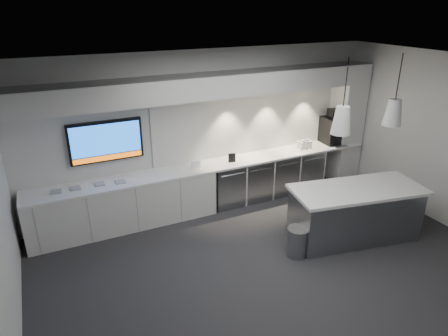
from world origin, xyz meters
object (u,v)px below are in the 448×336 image
wall_tv (106,141)px  bin (297,242)px  coffee_machine (333,129)px  island (354,213)px

wall_tv → bin: (2.41, -2.36, -1.32)m
wall_tv → bin: wall_tv is taller
wall_tv → bin: size_ratio=2.61×
bin → coffee_machine: (2.34, 2.11, 0.97)m
island → coffee_machine: bearing=71.3°
island → bin: 1.19m
bin → coffee_machine: size_ratio=0.63×
wall_tv → bin: 3.62m
coffee_machine → island: bearing=-114.8°
coffee_machine → wall_tv: bearing=-178.5°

